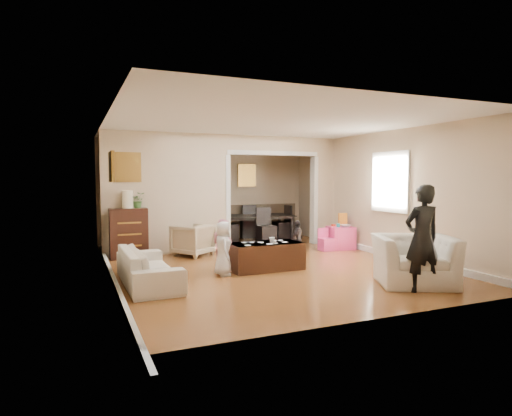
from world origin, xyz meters
name	(u,v)px	position (x,y,z in m)	size (l,w,h in m)	color
floor	(260,263)	(0.00, 0.00, 0.00)	(7.00, 7.00, 0.00)	brown
partition_left	(168,193)	(-1.38, 1.80, 1.30)	(2.75, 0.18, 2.60)	#BEA88B
partition_right	(322,191)	(2.48, 1.80, 1.30)	(0.55, 0.18, 2.60)	#BEA88B
partition_header	(272,144)	(1.10, 1.80, 2.42)	(2.22, 0.18, 0.35)	#BEA88B
window_pane	(390,182)	(2.73, -0.40, 1.55)	(0.03, 0.95, 1.10)	white
framed_art_partition	(128,167)	(-2.20, 1.70, 1.85)	(0.45, 0.03, 0.55)	brown
framed_art_sofa_wall	(112,167)	(-2.71, -0.60, 1.80)	(0.03, 0.55, 0.40)	brown
framed_art_alcove	(247,175)	(1.10, 3.44, 1.70)	(0.45, 0.03, 0.55)	brown
sofa	(148,267)	(-2.22, -0.80, 0.27)	(1.88, 0.74, 0.55)	white
armchair_back	(193,240)	(-0.96, 1.33, 0.33)	(0.71, 0.73, 0.66)	tan
armchair_front	(414,260)	(1.55, -2.38, 0.37)	(1.14, 1.00, 0.74)	white
dresser	(128,233)	(-2.24, 1.58, 0.51)	(0.74, 0.42, 1.02)	#33180F
table_lamp	(128,199)	(-2.24, 1.58, 1.20)	(0.22, 0.22, 0.36)	#FFF5CF
potted_plant	(138,200)	(-2.04, 1.58, 1.18)	(0.29, 0.25, 0.32)	#3C682E
coffee_table	(266,256)	(-0.12, -0.53, 0.24)	(1.28, 0.64, 0.48)	#391C12
coffee_cup	(272,240)	(-0.02, -0.58, 0.53)	(0.10, 0.10, 0.10)	silver
play_table	(341,238)	(2.40, 0.85, 0.26)	(0.53, 0.53, 0.51)	#F54086
cereal_box	(343,220)	(2.52, 0.95, 0.66)	(0.20, 0.07, 0.30)	yellow
cyan_cup	(338,225)	(2.30, 0.80, 0.55)	(0.08, 0.08, 0.08)	teal
toy_block	(333,225)	(2.28, 0.97, 0.54)	(0.08, 0.06, 0.05)	red
play_bowl	(346,226)	(2.45, 0.73, 0.54)	(0.23, 0.23, 0.06)	silver
dining_table	(256,228)	(1.11, 2.80, 0.33)	(1.88, 1.05, 0.66)	black
adult_person	(422,238)	(1.33, -2.76, 0.77)	(0.56, 0.37, 1.54)	black
child_kneel_a	(223,248)	(-0.97, -0.68, 0.45)	(0.44, 0.29, 0.91)	silver
child_kneel_b	(223,244)	(-0.82, -0.23, 0.45)	(0.44, 0.34, 0.91)	pink
child_toddler	(297,239)	(0.93, 0.22, 0.38)	(0.45, 0.19, 0.77)	black
craft_papers	(266,243)	(-0.12, -0.53, 0.48)	(0.89, 0.44, 0.00)	white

